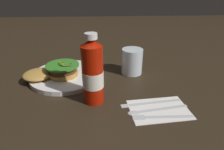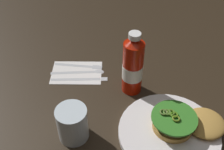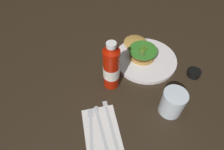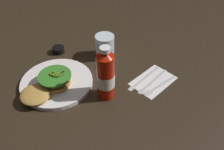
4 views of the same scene
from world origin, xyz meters
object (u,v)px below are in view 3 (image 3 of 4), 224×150
object	(u,v)px
napkin	(101,129)
water_glass	(173,103)
ketchup_bottle	(111,68)
spoon_utensil	(99,121)
dinner_plate	(145,59)
burger_sandwich	(140,49)
butter_knife	(110,120)
fork_utensil	(91,126)
condiment_cup	(194,73)

from	to	relation	value
napkin	water_glass	bearing A→B (deg)	-80.41
ketchup_bottle	spoon_utensil	bearing A→B (deg)	158.82
dinner_plate	water_glass	size ratio (longest dim) A/B	2.76
dinner_plate	spoon_utensil	bearing A→B (deg)	139.83
burger_sandwich	napkin	xyz separation A→B (m)	(-0.36, 0.22, -0.04)
ketchup_bottle	butter_knife	xyz separation A→B (m)	(-0.17, 0.03, -0.10)
burger_sandwich	water_glass	bearing A→B (deg)	-171.22
dinner_plate	fork_utensil	bearing A→B (deg)	137.70
burger_sandwich	water_glass	distance (m)	0.32
napkin	fork_utensil	bearing A→B (deg)	67.53
napkin	spoon_utensil	world-z (taller)	spoon_utensil
dinner_plate	fork_utensil	size ratio (longest dim) A/B	1.63
napkin	burger_sandwich	bearing A→B (deg)	-31.21
water_glass	butter_knife	world-z (taller)	water_glass
condiment_cup	dinner_plate	bearing A→B (deg)	58.74
napkin	spoon_utensil	bearing A→B (deg)	8.86
burger_sandwich	napkin	bearing A→B (deg)	148.79
burger_sandwich	water_glass	xyz separation A→B (m)	(-0.32, -0.05, 0.02)
condiment_cup	butter_knife	bearing A→B (deg)	113.55
dinner_plate	spoon_utensil	xyz separation A→B (m)	(-0.29, 0.24, -0.00)
ketchup_bottle	condiment_cup	world-z (taller)	ketchup_bottle
water_glass	spoon_utensil	xyz separation A→B (m)	(-0.02, 0.27, -0.05)
burger_sandwich	butter_knife	size ratio (longest dim) A/B	1.08
water_glass	condiment_cup	world-z (taller)	water_glass
dinner_plate	water_glass	bearing A→B (deg)	-173.96
spoon_utensil	napkin	bearing A→B (deg)	-171.14
butter_knife	fork_utensil	size ratio (longest dim) A/B	1.12
water_glass	butter_knife	xyz separation A→B (m)	(-0.02, 0.23, -0.05)
water_glass	condiment_cup	size ratio (longest dim) A/B	1.86
napkin	butter_knife	distance (m)	0.04
ketchup_bottle	fork_utensil	xyz separation A→B (m)	(-0.19, 0.10, -0.10)
ketchup_bottle	napkin	world-z (taller)	ketchup_bottle
dinner_plate	ketchup_bottle	size ratio (longest dim) A/B	1.30
napkin	fork_utensil	world-z (taller)	fork_utensil
burger_sandwich	fork_utensil	xyz separation A→B (m)	(-0.35, 0.26, -0.03)
spoon_utensil	condiment_cup	bearing A→B (deg)	-68.38
dinner_plate	fork_utensil	world-z (taller)	dinner_plate
burger_sandwich	fork_utensil	size ratio (longest dim) A/B	1.20
condiment_cup	butter_knife	size ratio (longest dim) A/B	0.28
burger_sandwich	ketchup_bottle	world-z (taller)	ketchup_bottle
water_glass	dinner_plate	bearing A→B (deg)	6.04
ketchup_bottle	water_glass	size ratio (longest dim) A/B	2.13
burger_sandwich	napkin	size ratio (longest dim) A/B	1.20
butter_knife	fork_utensil	bearing A→B (deg)	101.02
napkin	condiment_cup	bearing A→B (deg)	-64.90
burger_sandwich	condiment_cup	distance (m)	0.27
napkin	butter_knife	bearing A→B (deg)	-49.55
dinner_plate	fork_utensil	xyz separation A→B (m)	(-0.30, 0.28, -0.00)
napkin	spoon_utensil	xyz separation A→B (m)	(0.03, 0.00, 0.00)
burger_sandwich	ketchup_bottle	bearing A→B (deg)	135.60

